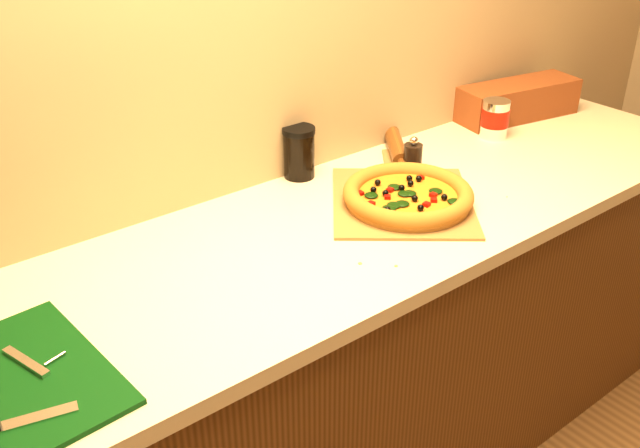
{
  "coord_description": "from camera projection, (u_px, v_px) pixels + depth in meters",
  "views": [
    {
      "loc": [
        -0.93,
        0.22,
        1.78
      ],
      "look_at": [
        -0.01,
        1.38,
        0.96
      ],
      "focal_mm": 40.0,
      "sensor_mm": 36.0,
      "label": 1
    }
  ],
  "objects": [
    {
      "name": "pepper_grinder",
      "position": [
        413.0,
        156.0,
        2.08
      ],
      "size": [
        0.06,
        0.06,
        0.1
      ],
      "color": "black",
      "rests_on": "countertop"
    },
    {
      "name": "pizza",
      "position": [
        408.0,
        195.0,
        1.89
      ],
      "size": [
        0.35,
        0.35,
        0.05
      ],
      "color": "#B9772E",
      "rests_on": "pizza_peel"
    },
    {
      "name": "pizza_peel",
      "position": [
        401.0,
        199.0,
        1.93
      ],
      "size": [
        0.54,
        0.57,
        0.01
      ],
      "rotation": [
        0.0,
        0.0,
        -0.68
      ],
      "color": "brown",
      "rests_on": "countertop"
    },
    {
      "name": "rolling_pin",
      "position": [
        396.0,
        145.0,
        2.2
      ],
      "size": [
        0.23,
        0.31,
        0.05
      ],
      "rotation": [
        0.0,
        0.0,
        0.94
      ],
      "color": "#50220D",
      "rests_on": "countertop"
    },
    {
      "name": "bottle_cap",
      "position": [
        27.0,
        369.0,
        1.32
      ],
      "size": [
        0.03,
        0.03,
        0.01
      ],
      "primitive_type": "cylinder",
      "rotation": [
        0.0,
        0.0,
        -0.39
      ],
      "color": "black",
      "rests_on": "countertop"
    },
    {
      "name": "cutting_board",
      "position": [
        19.0,
        383.0,
        1.28
      ],
      "size": [
        0.32,
        0.42,
        0.03
      ],
      "rotation": [
        0.0,
        0.0,
        0.07
      ],
      "color": "#05330A",
      "rests_on": "countertop"
    },
    {
      "name": "countertop",
      "position": [
        312.0,
        243.0,
        1.77
      ],
      "size": [
        2.84,
        0.68,
        0.04
      ],
      "primitive_type": "cube",
      "color": "beige",
      "rests_on": "cabinet"
    },
    {
      "name": "cabinet",
      "position": [
        313.0,
        382.0,
        1.99
      ],
      "size": [
        2.8,
        0.65,
        0.86
      ],
      "primitive_type": "cube",
      "color": "#42270E",
      "rests_on": "ground"
    },
    {
      "name": "coffee_canister",
      "position": [
        495.0,
        118.0,
        2.3
      ],
      "size": [
        0.09,
        0.09,
        0.12
      ],
      "color": "silver",
      "rests_on": "countertop"
    },
    {
      "name": "bread_bag",
      "position": [
        517.0,
        100.0,
        2.46
      ],
      "size": [
        0.46,
        0.22,
        0.12
      ],
      "primitive_type": "cube",
      "rotation": [
        0.0,
        0.0,
        -0.19
      ],
      "color": "#622A12",
      "rests_on": "countertop"
    },
    {
      "name": "dark_jar",
      "position": [
        299.0,
        152.0,
        2.03
      ],
      "size": [
        0.09,
        0.09,
        0.15
      ],
      "color": "black",
      "rests_on": "countertop"
    }
  ]
}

